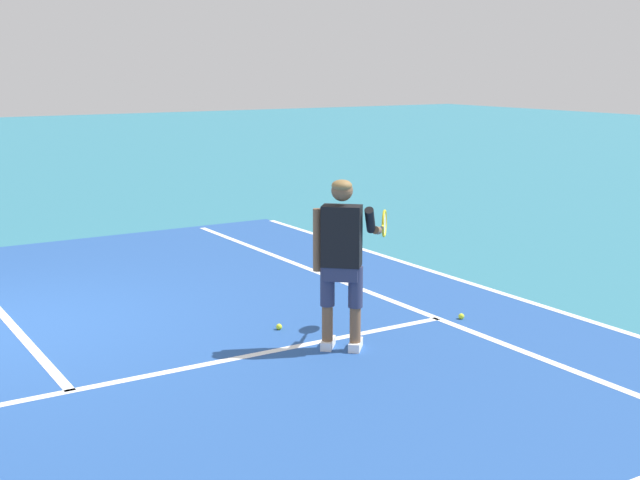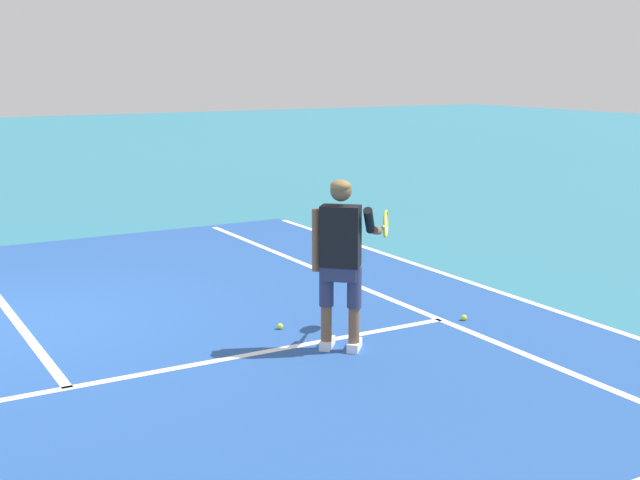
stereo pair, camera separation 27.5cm
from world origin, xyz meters
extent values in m
plane|color=teal|center=(0.00, 0.00, 0.00)|extent=(80.00, 80.00, 0.00)
cube|color=#234C93|center=(0.00, -0.90, 0.00)|extent=(10.98, 10.50, 0.00)
cube|color=white|center=(0.00, -2.25, 0.00)|extent=(8.23, 0.10, 0.01)
cube|color=white|center=(4.12, -0.90, 0.00)|extent=(0.10, 10.10, 0.01)
cube|color=white|center=(5.49, -0.90, 0.00)|extent=(0.10, 10.10, 0.01)
cube|color=white|center=(2.54, -2.44, 0.04)|extent=(0.27, 0.28, 0.09)
cube|color=white|center=(2.74, -2.63, 0.04)|extent=(0.27, 0.28, 0.09)
cylinder|color=brown|center=(2.51, -2.47, 0.27)|extent=(0.11, 0.11, 0.36)
cylinder|color=#2D3351|center=(2.51, -2.47, 0.66)|extent=(0.14, 0.14, 0.41)
cylinder|color=brown|center=(2.72, -2.66, 0.27)|extent=(0.11, 0.11, 0.36)
cylinder|color=#2D3351|center=(2.72, -2.66, 0.66)|extent=(0.14, 0.14, 0.41)
cube|color=#2D3351|center=(2.61, -2.56, 0.82)|extent=(0.39, 0.38, 0.20)
cube|color=black|center=(2.61, -2.56, 1.16)|extent=(0.43, 0.42, 0.60)
cylinder|color=brown|center=(2.44, -2.40, 1.11)|extent=(0.09, 0.09, 0.62)
cylinder|color=black|center=(2.87, -2.68, 1.31)|extent=(0.24, 0.25, 0.29)
cylinder|color=brown|center=(3.04, -2.55, 1.17)|extent=(0.26, 0.27, 0.14)
sphere|color=brown|center=(2.62, -2.56, 1.60)|extent=(0.21, 0.21, 0.21)
ellipsoid|color=olive|center=(2.61, -2.57, 1.66)|extent=(0.28, 0.28, 0.12)
cylinder|color=#232326|center=(3.20, -2.40, 1.14)|extent=(0.16, 0.17, 0.03)
cylinder|color=yellow|center=(3.30, -2.29, 1.14)|extent=(0.09, 0.09, 0.02)
torus|color=yellow|center=(3.43, -2.15, 1.14)|extent=(0.22, 0.24, 0.30)
cylinder|color=silver|center=(3.43, -2.15, 1.14)|extent=(0.17, 0.19, 0.25)
sphere|color=#CCE02D|center=(4.33, -2.40, 0.03)|extent=(0.07, 0.07, 0.07)
sphere|color=#CCE02D|center=(2.41, -1.66, 0.03)|extent=(0.07, 0.07, 0.07)
camera|label=1|loc=(-1.84, -9.34, 2.78)|focal=47.80mm
camera|label=2|loc=(-1.61, -9.48, 2.78)|focal=47.80mm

